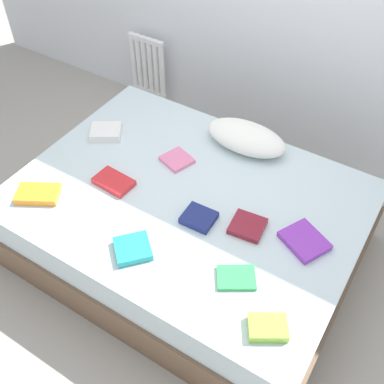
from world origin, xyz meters
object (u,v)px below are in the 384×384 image
Objects in this scene: textbook_orange at (38,194)px; textbook_teal at (133,249)px; bed at (188,223)px; textbook_lime at (268,327)px; textbook_navy at (199,218)px; textbook_white at (106,132)px; textbook_pink at (177,160)px; textbook_purple at (304,241)px; textbook_red at (114,182)px; pillow at (246,137)px; textbook_green at (236,278)px; radiator at (148,66)px; textbook_maroon at (248,226)px.

textbook_orange reaches higher than textbook_teal.
bed is 0.96m from textbook_lime.
textbook_navy is 0.88× the size of textbook_white.
textbook_pink is 0.94m from textbook_purple.
textbook_navy is at bearing 6.27° from textbook_red.
textbook_lime is 0.55m from textbook_purple.
pillow is 2.31× the size of textbook_red.
textbook_red reaches higher than textbook_green.
textbook_navy is at bearing -8.43° from textbook_orange.
textbook_red is at bearing 131.02° from textbook_lime.
radiator is 2.96× the size of textbook_maroon.
textbook_purple reaches higher than textbook_maroon.
textbook_navy is at bearing -23.75° from textbook_pink.
bed is 3.80× the size of radiator.
bed is at bearing -98.47° from pillow.
radiator is 1.38m from textbook_pink.
pillow reaches higher than textbook_teal.
pillow is 0.46m from textbook_pink.
textbook_orange is (-0.80, -1.03, -0.05)m from pillow.
bed is 0.68m from textbook_green.
textbook_navy reaches higher than textbook_maroon.
textbook_green is 0.30m from textbook_lime.
bed is 8.73× the size of textbook_red.
textbook_lime is at bearing -35.31° from textbook_navy.
textbook_purple is at bearing -10.27° from textbook_orange.
textbook_white is (-0.75, 0.18, 0.28)m from bed.
bed is 0.34m from textbook_navy.
textbook_pink is at bearing 151.46° from textbook_maroon.
radiator reaches higher than bed.
pillow is 2.36× the size of textbook_purple.
radiator reaches higher than textbook_green.
textbook_green is at bearing -33.79° from textbook_teal.
textbook_lime is (0.78, -0.03, 0.00)m from textbook_teal.
textbook_green is 0.92m from textbook_pink.
bed is at bearing -150.67° from textbook_purple.
textbook_white reaches higher than textbook_red.
textbook_orange is (-0.72, -0.47, 0.27)m from bed.
textbook_white reaches higher than textbook_purple.
textbook_red is at bearing -100.46° from textbook_pink.
textbook_teal reaches higher than textbook_pink.
textbook_orange is at bearing -120.08° from textbook_white.
textbook_lime is at bearing -60.75° from textbook_maroon.
textbook_teal is 0.78m from textbook_lime.
textbook_pink is at bearing -46.14° from radiator.
bed is 8.90× the size of textbook_purple.
pillow is 2.19× the size of textbook_orange.
textbook_navy reaches higher than textbook_purple.
textbook_white is (-0.03, 0.64, 0.00)m from textbook_orange.
textbook_teal is (-0.11, -1.05, -0.05)m from pillow.
textbook_red is (-1.18, 0.37, -0.01)m from textbook_lime.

